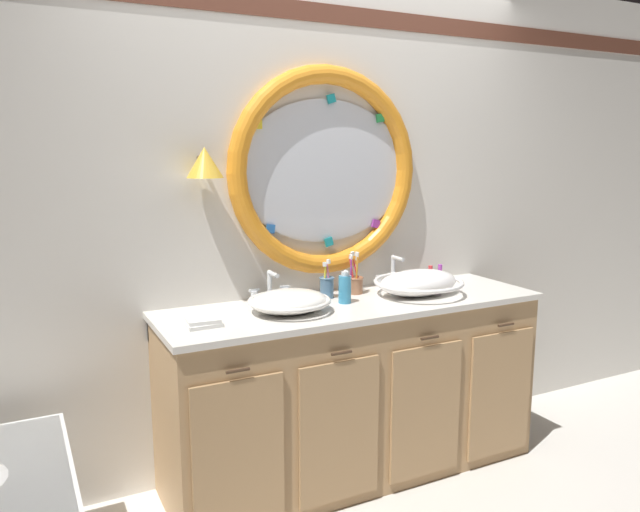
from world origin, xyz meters
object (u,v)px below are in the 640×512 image
at_px(sink_basin_left, 289,301).
at_px(toothbrush_holder_right, 355,283).
at_px(folded_hand_towel, 203,322).
at_px(toiletry_basket, 435,277).
at_px(sink_basin_right, 419,282).
at_px(soap_dispenser, 345,288).
at_px(toothbrush_holder_left, 327,286).

height_order(sink_basin_left, toothbrush_holder_right, toothbrush_holder_right).
xyz_separation_m(folded_hand_towel, toiletry_basket, (1.44, 0.26, 0.01)).
distance_m(sink_basin_right, toiletry_basket, 0.36).
relative_size(sink_basin_right, folded_hand_towel, 3.12).
distance_m(sink_basin_left, toothbrush_holder_right, 0.49).
height_order(soap_dispenser, toiletry_basket, soap_dispenser).
bearing_deg(sink_basin_right, sink_basin_left, -180.00).
xyz_separation_m(sink_basin_left, toiletry_basket, (1.01, 0.22, -0.03)).
bearing_deg(toothbrush_holder_right, sink_basin_right, -33.77).
xyz_separation_m(toothbrush_holder_left, folded_hand_towel, (-0.71, -0.20, -0.04)).
bearing_deg(soap_dispenser, toothbrush_holder_right, 46.50).
relative_size(sink_basin_left, soap_dispenser, 2.33).
bearing_deg(toothbrush_holder_left, sink_basin_left, -149.76).
bearing_deg(sink_basin_right, toothbrush_holder_left, 159.85).
height_order(toothbrush_holder_left, toothbrush_holder_right, toothbrush_holder_right).
distance_m(soap_dispenser, folded_hand_towel, 0.74).
relative_size(sink_basin_right, toothbrush_holder_right, 2.06).
xyz_separation_m(soap_dispenser, toiletry_basket, (0.70, 0.19, -0.05)).
relative_size(toothbrush_holder_left, toiletry_basket, 1.32).
height_order(sink_basin_left, toothbrush_holder_left, toothbrush_holder_left).
bearing_deg(soap_dispenser, sink_basin_left, -174.36).
xyz_separation_m(sink_basin_left, sink_basin_right, (0.73, 0.00, 0.01)).
height_order(sink_basin_right, toiletry_basket, sink_basin_right).
height_order(toothbrush_holder_left, soap_dispenser, toothbrush_holder_left).
distance_m(sink_basin_left, toiletry_basket, 1.04).
bearing_deg(folded_hand_towel, toiletry_basket, 10.18).
height_order(toothbrush_holder_right, folded_hand_towel, toothbrush_holder_right).
bearing_deg(toothbrush_holder_right, soap_dispenser, -133.50).
bearing_deg(toiletry_basket, toothbrush_holder_right, -176.20).
height_order(soap_dispenser, folded_hand_towel, soap_dispenser).
relative_size(sink_basin_right, toiletry_basket, 3.07).
xyz_separation_m(sink_basin_left, toothbrush_holder_right, (0.46, 0.18, 0.00)).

